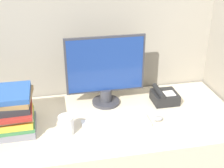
# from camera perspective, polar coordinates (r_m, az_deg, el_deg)

# --- Properties ---
(cubicle_panel_rear) EXTENTS (1.99, 0.04, 1.77)m
(cubicle_panel_rear) POSITION_cam_1_polar(r_m,az_deg,el_deg) (2.33, -1.67, 1.87)
(cubicle_panel_rear) COLOR gray
(cubicle_panel_rear) RESTS_ON ground_plane
(desk) EXTENTS (1.59, 0.78, 0.76)m
(desk) POSITION_cam_1_polar(r_m,az_deg,el_deg) (2.25, 0.48, -14.41)
(desk) COLOR beige
(desk) RESTS_ON ground_plane
(monitor) EXTENTS (0.53, 0.19, 0.48)m
(monitor) POSITION_cam_1_polar(r_m,az_deg,el_deg) (2.08, -1.19, 2.16)
(monitor) COLOR #333338
(monitor) RESTS_ON desk
(keyboard) EXTENTS (0.42, 0.13, 0.02)m
(keyboard) POSITION_cam_1_polar(r_m,az_deg,el_deg) (1.94, 0.73, -7.25)
(keyboard) COLOR silver
(keyboard) RESTS_ON desk
(mouse) EXTENTS (0.06, 0.04, 0.03)m
(mouse) POSITION_cam_1_polar(r_m,az_deg,el_deg) (2.01, 8.45, -6.27)
(mouse) COLOR gray
(mouse) RESTS_ON desk
(coffee_cup) EXTENTS (0.09, 0.09, 0.12)m
(coffee_cup) POSITION_cam_1_polar(r_m,az_deg,el_deg) (1.86, -8.35, -7.44)
(coffee_cup) COLOR white
(coffee_cup) RESTS_ON desk
(book_stack) EXTENTS (0.25, 0.32, 0.26)m
(book_stack) POSITION_cam_1_polar(r_m,az_deg,el_deg) (1.93, -17.45, -4.68)
(book_stack) COLOR slate
(book_stack) RESTS_ON desk
(desk_telephone) EXTENTS (0.17, 0.18, 0.11)m
(desk_telephone) POSITION_cam_1_polar(r_m,az_deg,el_deg) (2.21, 9.50, -2.28)
(desk_telephone) COLOR black
(desk_telephone) RESTS_ON desk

